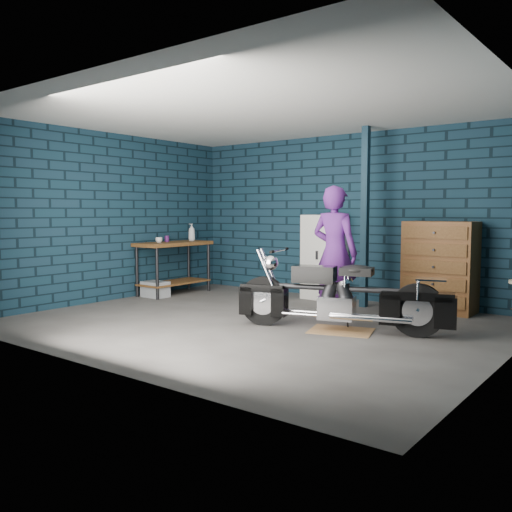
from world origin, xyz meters
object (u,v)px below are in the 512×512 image
(workbench, at_px, (174,268))
(tool_chest, at_px, (440,267))
(storage_bin, at_px, (155,289))
(locker, at_px, (324,257))
(person, at_px, (335,253))
(motorcycle, at_px, (342,291))

(workbench, height_order, tool_chest, tool_chest)
(storage_bin, bearing_deg, workbench, 92.50)
(workbench, distance_m, storage_bin, 0.56)
(locker, distance_m, tool_chest, 1.91)
(workbench, xyz_separation_m, locker, (2.37, 1.11, 0.24))
(locker, bearing_deg, storage_bin, -146.31)
(storage_bin, relative_size, tool_chest, 0.33)
(storage_bin, height_order, locker, locker)
(person, distance_m, locker, 1.68)
(workbench, bearing_deg, storage_bin, -87.50)
(person, height_order, storage_bin, person)
(motorcycle, distance_m, storage_bin, 3.79)
(locker, height_order, tool_chest, locker)
(workbench, xyz_separation_m, motorcycle, (3.77, -0.87, 0.03))
(motorcycle, relative_size, storage_bin, 5.23)
(person, xyz_separation_m, storage_bin, (-3.31, -0.20, -0.76))
(workbench, bearing_deg, person, -4.37)
(locker, xyz_separation_m, tool_chest, (1.91, 0.00, -0.04))
(workbench, relative_size, person, 0.79)
(storage_bin, bearing_deg, locker, 33.69)
(storage_bin, xyz_separation_m, locker, (2.35, 1.57, 0.56))
(storage_bin, bearing_deg, tool_chest, 20.20)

